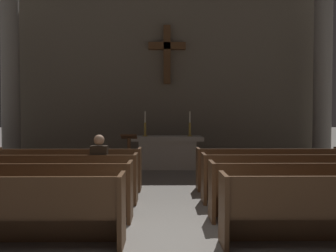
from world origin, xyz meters
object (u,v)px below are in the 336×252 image
(candlestick_left, at_px, (145,128))
(lone_worshipper, at_px, (100,167))
(pew_left_row_3, at_px, (52,179))
(candlestick_right, at_px, (190,128))
(pew_left_row_4, at_px, (68,169))
(pew_right_row_4, at_px, (269,169))
(pew_right_row_3, at_px, (287,178))
(altar, at_px, (167,151))
(pew_left_row_2, at_px, (29,192))
(column_right_third, at_px, (323,72))
(pew_right_row_2, at_px, (311,191))
(column_left_third, at_px, (10,72))
(lectern, at_px, (129,156))

(candlestick_left, distance_m, lone_worshipper, 4.34)
(pew_left_row_3, bearing_deg, candlestick_right, 55.45)
(lone_worshipper, bearing_deg, pew_left_row_4, 130.00)
(pew_right_row_4, xyz_separation_m, lone_worshipper, (-3.60, -1.09, 0.22))
(pew_right_row_3, relative_size, altar, 1.48)
(pew_left_row_2, relative_size, pew_left_row_4, 1.00)
(column_right_third, bearing_deg, pew_right_row_4, -127.68)
(pew_right_row_2, relative_size, altar, 1.48)
(pew_left_row_2, relative_size, candlestick_right, 4.16)
(pew_right_row_4, bearing_deg, candlestick_left, 133.05)
(altar, distance_m, lone_worshipper, 4.47)
(altar, height_order, candlestick_right, candlestick_right)
(pew_left_row_3, relative_size, pew_right_row_3, 1.00)
(pew_left_row_4, distance_m, altar, 3.89)
(pew_right_row_3, xyz_separation_m, candlestick_left, (-2.96, 4.30, 0.79))
(pew_left_row_4, xyz_separation_m, candlestick_right, (2.96, 3.17, 0.79))
(pew_left_row_4, bearing_deg, pew_right_row_3, -14.04)
(pew_right_row_2, bearing_deg, column_right_third, 64.52)
(pew_left_row_3, bearing_deg, column_left_third, 120.52)
(pew_left_row_3, xyz_separation_m, pew_right_row_4, (4.52, 1.13, 0.00))
(column_right_third, bearing_deg, candlestick_right, -173.79)
(pew_left_row_2, relative_size, lone_worshipper, 2.47)
(altar, relative_size, candlestick_right, 2.81)
(pew_right_row_4, xyz_separation_m, candlestick_left, (-2.96, 3.17, 0.79))
(pew_right_row_4, relative_size, candlestick_right, 4.16)
(candlestick_left, bearing_deg, column_left_third, 173.79)
(pew_right_row_2, bearing_deg, lone_worshipper, 162.04)
(lectern, relative_size, lone_worshipper, 0.87)
(pew_left_row_2, bearing_deg, pew_right_row_3, 14.04)
(altar, bearing_deg, pew_left_row_3, -117.73)
(pew_left_row_2, height_order, candlestick_left, candlestick_left)
(candlestick_right, bearing_deg, altar, 180.00)
(column_left_third, distance_m, candlestick_right, 6.06)
(pew_left_row_3, xyz_separation_m, column_right_third, (7.33, 4.77, 2.59))
(pew_right_row_4, bearing_deg, lone_worshipper, -163.14)
(column_left_third, height_order, lectern, column_left_third)
(pew_left_row_4, relative_size, lone_worshipper, 2.47)
(pew_right_row_2, relative_size, pew_right_row_3, 1.00)
(pew_right_row_2, bearing_deg, pew_right_row_3, 90.00)
(column_right_third, bearing_deg, pew_left_row_2, -141.16)
(pew_right_row_2, distance_m, candlestick_left, 6.23)
(pew_right_row_3, bearing_deg, pew_right_row_2, -90.00)
(column_left_third, distance_m, lone_worshipper, 6.48)
(candlestick_right, bearing_deg, pew_left_row_3, -124.55)
(candlestick_left, height_order, lectern, candlestick_left)
(column_left_third, height_order, lone_worshipper, column_left_third)
(pew_right_row_4, distance_m, lectern, 3.88)
(candlestick_left, bearing_deg, pew_left_row_2, -106.03)
(altar, bearing_deg, pew_right_row_4, -54.50)
(column_left_third, bearing_deg, candlestick_right, -4.71)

